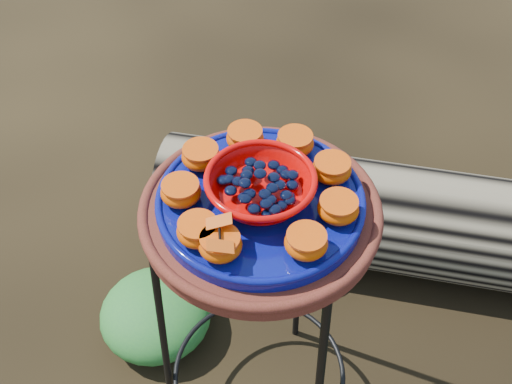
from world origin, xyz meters
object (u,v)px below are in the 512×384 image
at_px(cobalt_plate, 260,203).
at_px(driftwood_log, 450,227).
at_px(terracotta_saucer, 260,214).
at_px(red_bowl, 261,188).
at_px(plant_stand, 259,327).

height_order(cobalt_plate, driftwood_log, cobalt_plate).
distance_m(terracotta_saucer, red_bowl, 0.06).
relative_size(terracotta_saucer, cobalt_plate, 1.17).
xyz_separation_m(cobalt_plate, driftwood_log, (0.28, 0.64, -0.59)).
bearing_deg(red_bowl, cobalt_plate, 0.00).
xyz_separation_m(plant_stand, red_bowl, (0.00, 0.00, 0.43)).
relative_size(plant_stand, red_bowl, 3.98).
relative_size(cobalt_plate, driftwood_log, 0.21).
relative_size(terracotta_saucer, red_bowl, 2.33).
bearing_deg(terracotta_saucer, driftwood_log, 66.32).
distance_m(cobalt_plate, driftwood_log, 0.92).
height_order(plant_stand, terracotta_saucer, terracotta_saucer).
bearing_deg(red_bowl, driftwood_log, 66.32).
xyz_separation_m(red_bowl, driftwood_log, (0.28, 0.64, -0.62)).
distance_m(cobalt_plate, red_bowl, 0.04).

